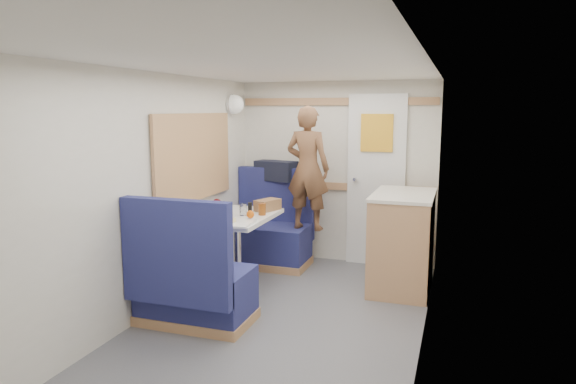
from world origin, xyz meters
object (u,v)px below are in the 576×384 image
(tumbler_right, at_px, (243,210))
(person, at_px, (308,168))
(galley_counter, at_px, (402,240))
(orange_fruit, at_px, (250,214))
(tray, at_px, (238,223))
(cheese_block, at_px, (229,220))
(dome_light, at_px, (235,104))
(dinette_table, at_px, (237,231))
(tumbler_left, at_px, (195,215))
(beer_glass, at_px, (262,209))
(wine_glass, at_px, (217,203))
(bench_far, at_px, (270,237))
(bread_loaf, at_px, (268,205))
(duffel_bag, at_px, (276,171))
(pepper_grinder, at_px, (250,208))
(bench_near, at_px, (192,288))

(tumbler_right, bearing_deg, person, 62.78)
(galley_counter, relative_size, orange_fruit, 13.07)
(person, relative_size, tray, 3.90)
(galley_counter, xyz_separation_m, cheese_block, (-1.37, -0.91, 0.29))
(dome_light, bearing_deg, tumbler_right, -61.69)
(dinette_table, bearing_deg, dome_light, 114.65)
(tumbler_left, distance_m, beer_glass, 0.64)
(tray, relative_size, orange_fruit, 4.67)
(wine_glass, bearing_deg, cheese_block, -45.79)
(bench_far, relative_size, cheese_block, 10.70)
(dome_light, relative_size, orange_fruit, 2.84)
(person, distance_m, bread_loaf, 0.63)
(duffel_bag, relative_size, bread_loaf, 1.78)
(pepper_grinder, bearing_deg, tumbler_left, -121.65)
(tumbler_left, bearing_deg, dome_light, 97.67)
(bench_far, xyz_separation_m, pepper_grinder, (0.08, -0.74, 0.47))
(galley_counter, height_order, bread_loaf, galley_counter)
(bench_near, relative_size, duffel_bag, 2.28)
(duffel_bag, height_order, pepper_grinder, duffel_bag)
(tumbler_right, distance_m, pepper_grinder, 0.11)
(orange_fruit, distance_m, wine_glass, 0.36)
(orange_fruit, height_order, cheese_block, orange_fruit)
(person, relative_size, wine_glass, 7.64)
(cheese_block, bearing_deg, pepper_grinder, 91.43)
(cheese_block, bearing_deg, bread_loaf, 81.60)
(dome_light, distance_m, tumbler_left, 1.57)
(galley_counter, height_order, orange_fruit, galley_counter)
(tray, relative_size, tumbler_right, 3.06)
(person, bearing_deg, orange_fruit, 81.75)
(galley_counter, bearing_deg, cheese_block, -146.48)
(bench_near, height_order, cheese_block, bench_near)
(pepper_grinder, bearing_deg, bench_far, 96.39)
(person, bearing_deg, bread_loaf, 67.64)
(person, relative_size, duffel_bag, 2.78)
(bench_near, height_order, tumbler_right, bench_near)
(wine_glass, bearing_deg, tumbler_left, -107.17)
(dinette_table, bearing_deg, pepper_grinder, 56.33)
(person, relative_size, orange_fruit, 18.24)
(wine_glass, xyz_separation_m, tumbler_right, (0.20, 0.13, -0.07))
(dinette_table, height_order, wine_glass, wine_glass)
(person, bearing_deg, tumbler_right, 69.27)
(bench_near, relative_size, dome_light, 5.25)
(bench_far, xyz_separation_m, galley_counter, (1.47, -0.31, 0.17))
(bench_near, bearing_deg, dinette_table, 90.00)
(bench_near, relative_size, pepper_grinder, 10.05)
(dome_light, bearing_deg, bench_near, -77.18)
(dinette_table, distance_m, tray, 0.41)
(galley_counter, height_order, tray, galley_counter)
(dome_light, xyz_separation_m, duffel_bag, (0.37, 0.27, -0.74))
(person, xyz_separation_m, orange_fruit, (-0.25, -0.95, -0.32))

